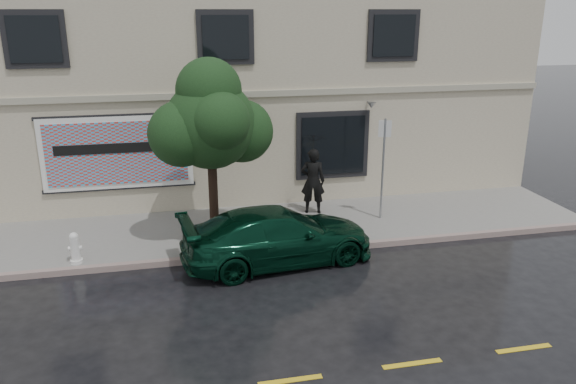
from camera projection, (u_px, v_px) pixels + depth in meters
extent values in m
plane|color=black|center=(257.00, 285.00, 12.68)|extent=(90.00, 90.00, 0.00)
cube|color=gray|center=(238.00, 230.00, 15.68)|extent=(20.00, 3.50, 0.15)
cube|color=gray|center=(247.00, 255.00, 14.05)|extent=(20.00, 0.18, 0.16)
cube|color=gold|center=(290.00, 380.00, 9.43)|extent=(19.00, 0.12, 0.01)
cube|color=beige|center=(215.00, 81.00, 19.96)|extent=(20.00, 8.00, 7.00)
cube|color=#9E9984|center=(227.00, 95.00, 16.18)|extent=(20.00, 0.12, 0.18)
cube|color=black|center=(333.00, 145.00, 17.33)|extent=(2.30, 0.10, 2.10)
cube|color=black|center=(333.00, 146.00, 17.27)|extent=(2.00, 0.05, 1.80)
cube|color=black|center=(34.00, 39.00, 14.62)|extent=(1.30, 0.05, 1.20)
cube|color=black|center=(226.00, 37.00, 15.62)|extent=(1.30, 0.05, 1.20)
cube|color=black|center=(394.00, 36.00, 16.63)|extent=(1.30, 0.05, 1.20)
cube|color=white|center=(117.00, 153.00, 15.99)|extent=(4.20, 0.06, 2.10)
cube|color=red|center=(117.00, 153.00, 15.95)|extent=(3.90, 0.04, 1.80)
cube|color=black|center=(121.00, 188.00, 16.34)|extent=(4.30, 0.10, 0.10)
cube|color=black|center=(114.00, 116.00, 15.69)|extent=(4.30, 0.10, 0.10)
cube|color=black|center=(117.00, 148.00, 15.87)|extent=(3.40, 0.02, 0.28)
imported|color=black|center=(278.00, 236.00, 13.68)|extent=(4.94, 2.70, 1.37)
imported|color=black|center=(313.00, 181.00, 16.52)|extent=(0.81, 0.64, 1.96)
imported|color=black|center=(313.00, 137.00, 16.11)|extent=(1.23, 1.23, 0.70)
cylinder|color=black|center=(214.00, 200.00, 14.53)|extent=(0.24, 0.24, 2.18)
sphere|color=black|center=(210.00, 124.00, 13.91)|extent=(2.26, 2.26, 2.26)
cylinder|color=white|center=(77.00, 261.00, 13.47)|extent=(0.30, 0.30, 0.08)
cylinder|color=white|center=(75.00, 249.00, 13.38)|extent=(0.22, 0.22, 0.54)
sphere|color=white|center=(74.00, 237.00, 13.28)|extent=(0.22, 0.22, 0.22)
cylinder|color=white|center=(75.00, 248.00, 13.37)|extent=(0.32, 0.10, 0.10)
cylinder|color=#96999E|center=(383.00, 170.00, 15.91)|extent=(0.06, 0.06, 2.92)
cube|color=silver|center=(385.00, 129.00, 15.55)|extent=(0.35, 0.11, 0.47)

